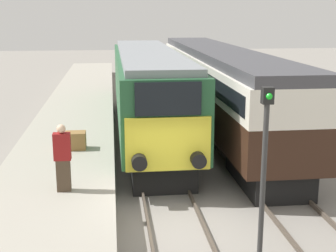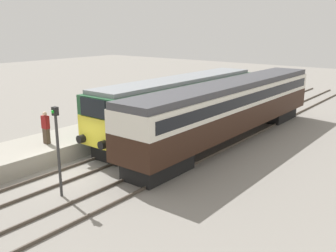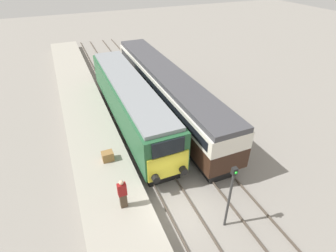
{
  "view_description": "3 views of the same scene",
  "coord_description": "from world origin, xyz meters",
  "px_view_note": "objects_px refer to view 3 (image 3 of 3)",
  "views": [
    {
      "loc": [
        -1.55,
        -11.09,
        5.49
      ],
      "look_at": [
        0.0,
        1.8,
        2.32
      ],
      "focal_mm": 50.0,
      "sensor_mm": 36.0,
      "label": 1
    },
    {
      "loc": [
        14.64,
        -10.55,
        7.11
      ],
      "look_at": [
        1.7,
        5.8,
        1.6
      ],
      "focal_mm": 40.0,
      "sensor_mm": 36.0,
      "label": 2
    },
    {
      "loc": [
        -4.33,
        -8.35,
        11.81
      ],
      "look_at": [
        1.7,
        5.8,
        1.6
      ],
      "focal_mm": 28.0,
      "sensor_mm": 36.0,
      "label": 3
    }
  ],
  "objects_px": {
    "person_on_platform": "(123,194)",
    "luggage_crate": "(108,156)",
    "passenger_carriage": "(166,87)",
    "signal_post": "(230,193)",
    "locomotive": "(130,101)"
  },
  "relations": [
    {
      "from": "passenger_carriage",
      "to": "signal_post",
      "type": "bearing_deg",
      "value": -98.12
    },
    {
      "from": "person_on_platform",
      "to": "signal_post",
      "type": "relative_size",
      "value": 0.46
    },
    {
      "from": "person_on_platform",
      "to": "luggage_crate",
      "type": "xyz_separation_m",
      "value": [
        0.03,
        3.91,
        -0.6
      ]
    },
    {
      "from": "locomotive",
      "to": "passenger_carriage",
      "type": "height_order",
      "value": "locomotive"
    },
    {
      "from": "passenger_carriage",
      "to": "luggage_crate",
      "type": "bearing_deg",
      "value": -138.63
    },
    {
      "from": "passenger_carriage",
      "to": "signal_post",
      "type": "distance_m",
      "value": 12.03
    },
    {
      "from": "passenger_carriage",
      "to": "person_on_platform",
      "type": "height_order",
      "value": "passenger_carriage"
    },
    {
      "from": "locomotive",
      "to": "signal_post",
      "type": "bearing_deg",
      "value": -81.22
    },
    {
      "from": "locomotive",
      "to": "person_on_platform",
      "type": "distance_m",
      "value": 9.01
    },
    {
      "from": "signal_post",
      "to": "luggage_crate",
      "type": "bearing_deg",
      "value": 125.51
    },
    {
      "from": "luggage_crate",
      "to": "passenger_carriage",
      "type": "bearing_deg",
      "value": 41.37
    },
    {
      "from": "passenger_carriage",
      "to": "person_on_platform",
      "type": "bearing_deg",
      "value": -123.7
    },
    {
      "from": "signal_post",
      "to": "luggage_crate",
      "type": "distance_m",
      "value": 7.94
    },
    {
      "from": "person_on_platform",
      "to": "luggage_crate",
      "type": "height_order",
      "value": "person_on_platform"
    },
    {
      "from": "locomotive",
      "to": "person_on_platform",
      "type": "height_order",
      "value": "locomotive"
    }
  ]
}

